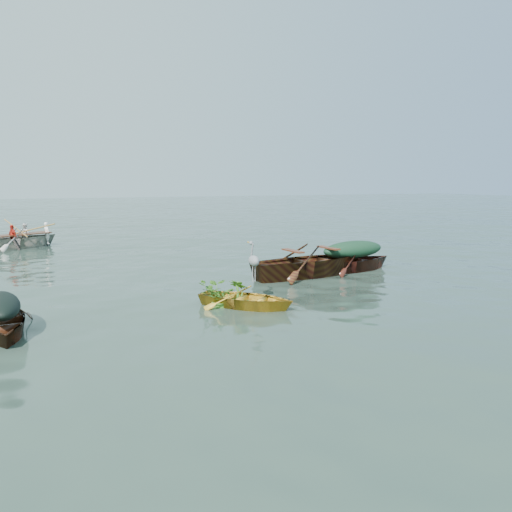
{
  "coord_description": "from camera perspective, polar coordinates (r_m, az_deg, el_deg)",
  "views": [
    {
      "loc": [
        -4.88,
        -9.93,
        2.71
      ],
      "look_at": [
        0.78,
        3.35,
        0.5
      ],
      "focal_mm": 35.0,
      "sensor_mm": 36.0,
      "label": 1
    }
  ],
  "objects": [
    {
      "name": "rowed_boat",
      "position": [
        21.99,
        -25.36,
        0.78
      ],
      "size": [
        4.52,
        3.43,
        1.07
      ],
      "primitive_type": "imported",
      "rotation": [
        0.0,
        0.0,
        2.11
      ],
      "color": "beige",
      "rests_on": "ground"
    },
    {
      "name": "dark_tarp_cover",
      "position": [
        9.96,
        -27.17,
        -4.69
      ],
      "size": [
        0.81,
        1.77,
        0.4
      ],
      "primitive_type": "ellipsoid",
      "rotation": [
        0.0,
        0.0,
        0.1
      ],
      "color": "black",
      "rests_on": "dark_covered_boat"
    },
    {
      "name": "open_wooden_boat",
      "position": [
        14.27,
        6.26,
        -2.3
      ],
      "size": [
        5.22,
        2.13,
        1.23
      ],
      "primitive_type": "imported",
      "rotation": [
        0.0,
        0.0,
        1.68
      ],
      "color": "#4F3013",
      "rests_on": "ground"
    },
    {
      "name": "ground",
      "position": [
        11.39,
        3.0,
        -5.07
      ],
      "size": [
        140.0,
        140.0,
        0.0
      ],
      "primitive_type": "plane",
      "color": "#31453A",
      "rests_on": "ground"
    },
    {
      "name": "dinghy_weeds",
      "position": [
        10.88,
        -3.75,
        -2.29
      ],
      "size": [
        1.13,
        1.13,
        0.6
      ],
      "primitive_type": "imported",
      "rotation": [
        0.0,
        0.0,
        0.77
      ],
      "color": "#2E5F19",
      "rests_on": "yellow_dinghy"
    },
    {
      "name": "rowers",
      "position": [
        21.89,
        -25.51,
        3.15
      ],
      "size": [
        3.3,
        2.63,
        0.76
      ],
      "primitive_type": "imported",
      "rotation": [
        0.0,
        0.0,
        2.11
      ],
      "color": "white",
      "rests_on": "rowed_boat"
    },
    {
      "name": "green_tarp_cover",
      "position": [
        15.12,
        11.04,
        0.92
      ],
      "size": [
        2.23,
        0.94,
        0.52
      ],
      "primitive_type": "ellipsoid",
      "rotation": [
        0.0,
        0.0,
        1.7
      ],
      "color": "#173921",
      "rests_on": "green_tarp_boat"
    },
    {
      "name": "thwart_benches",
      "position": [
        14.16,
        6.3,
        0.22
      ],
      "size": [
        2.63,
        1.22,
        0.04
      ],
      "primitive_type": null,
      "rotation": [
        0.0,
        0.0,
        1.68
      ],
      "color": "#552513",
      "rests_on": "open_wooden_boat"
    },
    {
      "name": "dark_covered_boat",
      "position": [
        10.1,
        -26.95,
        -7.84
      ],
      "size": [
        1.47,
        3.21,
        0.74
      ],
      "primitive_type": "imported",
      "rotation": [
        0.0,
        0.0,
        0.1
      ],
      "color": "#431C0F",
      "rests_on": "ground"
    },
    {
      "name": "oars",
      "position": [
        21.92,
        -25.45,
        2.24
      ],
      "size": [
        1.84,
        2.54,
        0.06
      ],
      "primitive_type": null,
      "rotation": [
        0.0,
        0.0,
        2.11
      ],
      "color": "olive",
      "rests_on": "rowed_boat"
    },
    {
      "name": "heron",
      "position": [
        11.11,
        -0.25,
        -1.2
      ],
      "size": [
        0.48,
        0.48,
        0.92
      ],
      "primitive_type": null,
      "rotation": [
        0.0,
        0.0,
        0.77
      ],
      "color": "gray",
      "rests_on": "yellow_dinghy"
    },
    {
      "name": "yellow_dinghy",
      "position": [
        10.77,
        -1.15,
        -5.88
      ],
      "size": [
        2.66,
        2.69,
        0.68
      ],
      "primitive_type": "imported",
      "rotation": [
        0.0,
        0.0,
        0.77
      ],
      "color": "yellow",
      "rests_on": "ground"
    },
    {
      "name": "green_tarp_boat",
      "position": [
        15.23,
        10.96,
        -1.71
      ],
      "size": [
        4.06,
        1.71,
        0.89
      ],
      "primitive_type": "imported",
      "rotation": [
        0.0,
        0.0,
        1.7
      ],
      "color": "#451B10",
      "rests_on": "ground"
    }
  ]
}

